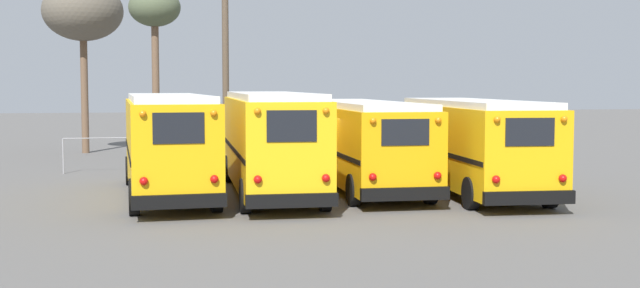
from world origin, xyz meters
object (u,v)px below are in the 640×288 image
Objects in this scene: school_bus_3 at (472,143)px; utility_pole at (226,65)px; school_bus_0 at (167,142)px; school_bus_1 at (271,140)px; school_bus_2 at (362,141)px; bare_tree_0 at (83,12)px; bare_tree_1 at (155,13)px.

school_bus_3 is 13.73m from utility_pole.
school_bus_3 is at bearing -5.92° from school_bus_0.
school_bus_2 is (3.24, 0.88, -0.16)m from school_bus_1.
school_bus_1 is 19.84m from bare_tree_0.
school_bus_2 is 1.27× the size of bare_tree_1.
utility_pole reaches higher than bare_tree_1.
bare_tree_1 is at bearing -46.58° from bare_tree_0.
school_bus_0 is 6.52m from school_bus_2.
bare_tree_0 reaches higher than school_bus_3.
bare_tree_0 is at bearing 102.93° from school_bus_0.
school_bus_0 is 1.10× the size of bare_tree_0.
bare_tree_0 is at bearing 126.59° from school_bus_3.
utility_pole is (-3.80, 9.72, 2.81)m from school_bus_2.
school_bus_2 is at bearing 15.20° from school_bus_1.
school_bus_1 is at bearing -75.27° from bare_tree_1.
school_bus_1 is 15.19m from bare_tree_1.
bare_tree_1 is at bearing 91.64° from school_bus_0.
school_bus_3 reaches higher than school_bus_2.
bare_tree_1 is (-10.11, 14.67, 5.29)m from school_bus_3.
utility_pole is (2.68, 10.45, 2.67)m from school_bus_0.
school_bus_1 is 1.17× the size of utility_pole.
school_bus_2 is at bearing 151.80° from school_bus_3.
school_bus_1 is 10.95m from utility_pole.
bare_tree_1 reaches higher than school_bus_0.
utility_pole is at bearing 111.34° from school_bus_2.
school_bus_1 is 1.04× the size of school_bus_3.
bare_tree_0 reaches higher than school_bus_0.
bare_tree_0 is at bearing 133.42° from bare_tree_1.
school_bus_1 is 3.36m from school_bus_2.
school_bus_2 is 10.81m from utility_pole.
school_bus_3 is 1.13× the size of utility_pole.
school_bus_0 is 0.94× the size of school_bus_2.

